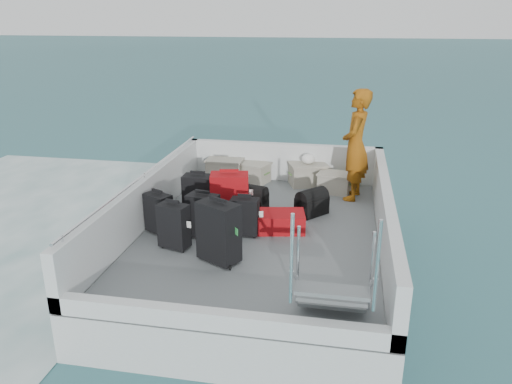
# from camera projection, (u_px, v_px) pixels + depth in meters

# --- Properties ---
(ground) EXTENTS (160.00, 160.00, 0.00)m
(ground) POSITION_uv_depth(u_px,v_px,m) (260.00, 269.00, 7.42)
(ground) COLOR #174B51
(ground) RESTS_ON ground
(ferry_hull) EXTENTS (3.60, 5.00, 0.60)m
(ferry_hull) POSITION_uv_depth(u_px,v_px,m) (260.00, 251.00, 7.32)
(ferry_hull) COLOR silver
(ferry_hull) RESTS_ON ground
(deck) EXTENTS (3.30, 4.70, 0.02)m
(deck) POSITION_uv_depth(u_px,v_px,m) (260.00, 231.00, 7.22)
(deck) COLOR slate
(deck) RESTS_ON ferry_hull
(deck_fittings) EXTENTS (3.60, 5.00, 0.90)m
(deck_fittings) POSITION_uv_depth(u_px,v_px,m) (282.00, 217.00, 6.73)
(deck_fittings) COLOR silver
(deck_fittings) RESTS_ON deck
(suitcase_0) EXTENTS (0.44, 0.32, 0.62)m
(suitcase_0) POSITION_uv_depth(u_px,v_px,m) (174.00, 227.00, 6.59)
(suitcase_0) COLOR black
(suitcase_0) RESTS_ON deck
(suitcase_1) EXTENTS (0.45, 0.37, 0.59)m
(suitcase_1) POSITION_uv_depth(u_px,v_px,m) (159.00, 214.00, 7.06)
(suitcase_1) COLOR black
(suitcase_1) RESTS_ON deck
(suitcase_2) EXTENTS (0.45, 0.28, 0.65)m
(suitcase_2) POSITION_uv_depth(u_px,v_px,m) (199.00, 196.00, 7.67)
(suitcase_2) COLOR black
(suitcase_2) RESTS_ON deck
(suitcase_3) EXTENTS (0.60, 0.51, 0.78)m
(suitcase_3) POSITION_uv_depth(u_px,v_px,m) (219.00, 233.00, 6.20)
(suitcase_3) COLOR black
(suitcase_3) RESTS_ON deck
(suitcase_4) EXTENTS (0.47, 0.34, 0.63)m
(suitcase_4) POSITION_uv_depth(u_px,v_px,m) (203.00, 216.00, 6.91)
(suitcase_4) COLOR black
(suitcase_4) RESTS_ON deck
(suitcase_5) EXTENTS (0.61, 0.43, 0.76)m
(suitcase_5) POSITION_uv_depth(u_px,v_px,m) (230.00, 198.00, 7.39)
(suitcase_5) COLOR #9F0C0F
(suitcase_5) RESTS_ON deck
(suitcase_7) EXTENTS (0.39, 0.22, 0.54)m
(suitcase_7) POSITION_uv_depth(u_px,v_px,m) (245.00, 217.00, 6.99)
(suitcase_7) COLOR black
(suitcase_7) RESTS_ON deck
(suitcase_8) EXTENTS (0.76, 0.57, 0.27)m
(suitcase_8) POSITION_uv_depth(u_px,v_px,m) (280.00, 221.00, 7.19)
(suitcase_8) COLOR #9F0C0F
(suitcase_8) RESTS_ON deck
(duffel_0) EXTENTS (0.54, 0.36, 0.32)m
(duffel_0) POSITION_uv_depth(u_px,v_px,m) (202.00, 194.00, 8.23)
(duffel_0) COLOR black
(duffel_0) RESTS_ON deck
(duffel_1) EXTENTS (0.46, 0.40, 0.32)m
(duffel_1) POSITION_uv_depth(u_px,v_px,m) (254.00, 201.00, 7.93)
(duffel_1) COLOR black
(duffel_1) RESTS_ON deck
(duffel_2) EXTENTS (0.54, 0.56, 0.32)m
(duffel_2) POSITION_uv_depth(u_px,v_px,m) (312.00, 205.00, 7.76)
(duffel_2) COLOR black
(duffel_2) RESTS_ON deck
(crate_0) EXTENTS (0.65, 0.45, 0.39)m
(crate_0) POSITION_uv_depth(u_px,v_px,m) (225.00, 170.00, 9.37)
(crate_0) COLOR #B1AB9A
(crate_0) RESTS_ON deck
(crate_1) EXTENTS (0.66, 0.56, 0.34)m
(crate_1) POSITION_uv_depth(u_px,v_px,m) (253.00, 173.00, 9.29)
(crate_1) COLOR #B1AB9A
(crate_1) RESTS_ON deck
(crate_2) EXTENTS (0.73, 0.62, 0.38)m
(crate_2) POSITION_uv_depth(u_px,v_px,m) (308.00, 175.00, 9.11)
(crate_2) COLOR #B1AB9A
(crate_2) RESTS_ON deck
(crate_3) EXTENTS (0.60, 0.48, 0.32)m
(crate_3) POSITION_uv_depth(u_px,v_px,m) (335.00, 183.00, 8.73)
(crate_3) COLOR #B1AB9A
(crate_3) RESTS_ON deck
(yellow_bag) EXTENTS (0.28, 0.26, 0.22)m
(yellow_bag) POSITION_uv_depth(u_px,v_px,m) (352.00, 182.00, 8.99)
(yellow_bag) COLOR yellow
(yellow_bag) RESTS_ON deck
(white_bag) EXTENTS (0.24, 0.24, 0.18)m
(white_bag) POSITION_uv_depth(u_px,v_px,m) (308.00, 160.00, 9.01)
(white_bag) COLOR white
(white_bag) RESTS_ON crate_2
(passenger) EXTENTS (0.54, 0.74, 1.85)m
(passenger) POSITION_uv_depth(u_px,v_px,m) (356.00, 145.00, 8.21)
(passenger) COLOR orange
(passenger) RESTS_ON deck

